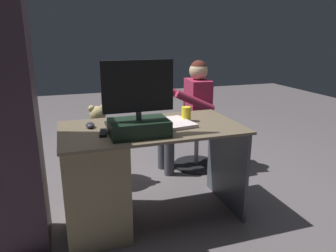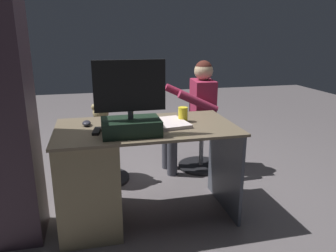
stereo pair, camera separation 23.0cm
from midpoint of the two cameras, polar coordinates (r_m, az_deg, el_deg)
ground_plane at (r=2.94m, az=-2.75°, el=-11.08°), size 10.00×10.00×0.00m
desk at (r=2.35m, az=-9.08°, el=-8.46°), size 1.27×0.70×0.71m
monitor at (r=2.06m, az=-3.50°, el=1.96°), size 0.46×0.25×0.48m
keyboard at (r=2.36m, az=-3.83°, el=0.77°), size 0.42×0.14×0.02m
computer_mouse at (r=2.33m, az=-11.56°, el=0.45°), size 0.06×0.10×0.04m
cup at (r=2.39m, az=5.43°, el=2.03°), size 0.07×0.07×0.11m
tv_remote at (r=2.16m, az=-9.60°, el=-0.93°), size 0.07×0.16×0.02m
notebook_binder at (r=2.32m, az=3.24°, el=0.52°), size 0.26×0.33×0.02m
office_chair_teddy at (r=3.05m, az=-9.32°, el=-5.27°), size 0.47×0.47×0.43m
teddy_bear at (r=2.95m, az=-9.62°, el=0.72°), size 0.22×0.22×0.32m
visitor_chair at (r=3.33m, az=7.92°, el=-3.46°), size 0.47×0.47×0.43m
person at (r=3.18m, az=6.92°, el=3.23°), size 0.51×0.50×1.10m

